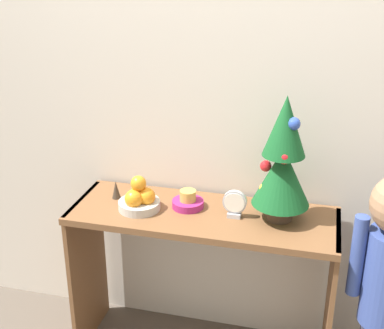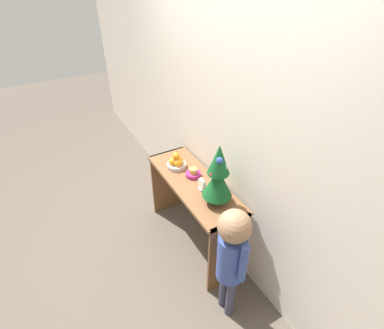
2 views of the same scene
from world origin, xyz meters
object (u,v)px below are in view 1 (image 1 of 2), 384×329
object	(u,v)px
singing_bowl	(188,201)
figurine	(116,190)
desk_clock	(235,204)
mini_tree	(283,160)
fruit_bowl	(140,198)

from	to	relation	value
singing_bowl	figurine	size ratio (longest dim) A/B	1.68
desk_clock	figurine	bearing A→B (deg)	175.26
mini_tree	singing_bowl	world-z (taller)	mini_tree
singing_bowl	mini_tree	bearing A→B (deg)	-1.14
desk_clock	figurine	distance (m)	0.56
figurine	mini_tree	bearing A→B (deg)	-1.16
figurine	fruit_bowl	bearing A→B (deg)	-28.23
mini_tree	singing_bowl	bearing A→B (deg)	178.86
fruit_bowl	desk_clock	bearing A→B (deg)	4.04
mini_tree	desk_clock	distance (m)	0.28
mini_tree	figurine	xyz separation A→B (m)	(-0.75, 0.02, -0.23)
desk_clock	fruit_bowl	bearing A→B (deg)	-175.96
mini_tree	figurine	bearing A→B (deg)	178.84
figurine	desk_clock	bearing A→B (deg)	-4.74
mini_tree	desk_clock	xyz separation A→B (m)	(-0.19, -0.03, -0.21)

